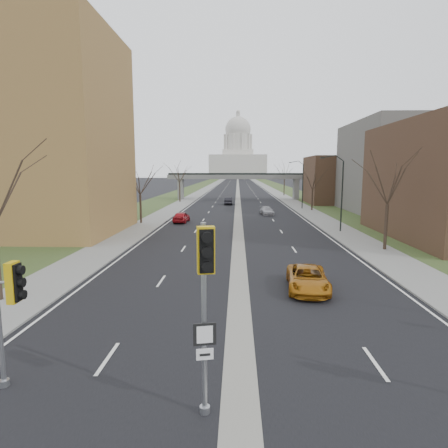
# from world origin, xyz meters

# --- Properties ---
(ground) EXTENTS (700.00, 700.00, 0.00)m
(ground) POSITION_xyz_m (0.00, 0.00, 0.00)
(ground) COLOR black
(ground) RESTS_ON ground
(road_surface) EXTENTS (20.00, 600.00, 0.01)m
(road_surface) POSITION_xyz_m (0.00, 150.00, 0.01)
(road_surface) COLOR black
(road_surface) RESTS_ON ground
(median_strip) EXTENTS (1.20, 600.00, 0.02)m
(median_strip) POSITION_xyz_m (0.00, 150.00, 0.00)
(median_strip) COLOR gray
(median_strip) RESTS_ON ground
(sidewalk_right) EXTENTS (4.00, 600.00, 0.12)m
(sidewalk_right) POSITION_xyz_m (12.00, 150.00, 0.06)
(sidewalk_right) COLOR gray
(sidewalk_right) RESTS_ON ground
(sidewalk_left) EXTENTS (4.00, 600.00, 0.12)m
(sidewalk_left) POSITION_xyz_m (-12.00, 150.00, 0.06)
(sidewalk_left) COLOR gray
(sidewalk_left) RESTS_ON ground
(grass_verge_right) EXTENTS (8.00, 600.00, 0.10)m
(grass_verge_right) POSITION_xyz_m (18.00, 150.00, 0.05)
(grass_verge_right) COLOR #2E3D1C
(grass_verge_right) RESTS_ON ground
(grass_verge_left) EXTENTS (8.00, 600.00, 0.10)m
(grass_verge_left) POSITION_xyz_m (-18.00, 150.00, 0.05)
(grass_verge_left) COLOR #2E3D1C
(grass_verge_left) RESTS_ON ground
(apartment_building) EXTENTS (25.00, 16.00, 22.00)m
(apartment_building) POSITION_xyz_m (-26.00, 30.00, 11.00)
(apartment_building) COLOR olive
(apartment_building) RESTS_ON ground
(commercial_block_mid) EXTENTS (18.00, 22.00, 15.00)m
(commercial_block_mid) POSITION_xyz_m (28.00, 52.00, 7.50)
(commercial_block_mid) COLOR #625F59
(commercial_block_mid) RESTS_ON ground
(commercial_block_far) EXTENTS (14.00, 14.00, 10.00)m
(commercial_block_far) POSITION_xyz_m (22.00, 70.00, 5.00)
(commercial_block_far) COLOR #4C3323
(commercial_block_far) RESTS_ON ground
(pedestrian_bridge) EXTENTS (34.00, 3.00, 6.45)m
(pedestrian_bridge) POSITION_xyz_m (0.00, 80.00, 4.84)
(pedestrian_bridge) COLOR slate
(pedestrian_bridge) RESTS_ON ground
(capitol) EXTENTS (48.00, 42.00, 55.75)m
(capitol) POSITION_xyz_m (0.00, 320.00, 18.60)
(capitol) COLOR silver
(capitol) RESTS_ON ground
(streetlight_mid) EXTENTS (2.61, 0.20, 8.70)m
(streetlight_mid) POSITION_xyz_m (10.99, 32.00, 6.95)
(streetlight_mid) COLOR black
(streetlight_mid) RESTS_ON sidewalk_right
(streetlight_far) EXTENTS (2.61, 0.20, 8.70)m
(streetlight_far) POSITION_xyz_m (10.99, 58.00, 6.95)
(streetlight_far) COLOR black
(streetlight_far) RESTS_ON sidewalk_right
(tree_left_b) EXTENTS (6.75, 6.75, 8.81)m
(tree_left_b) POSITION_xyz_m (-13.00, 38.00, 6.23)
(tree_left_b) COLOR #382B21
(tree_left_b) RESTS_ON sidewalk_left
(tree_left_c) EXTENTS (7.65, 7.65, 9.99)m
(tree_left_c) POSITION_xyz_m (-13.00, 72.00, 7.04)
(tree_left_c) COLOR #382B21
(tree_left_c) RESTS_ON sidewalk_left
(tree_right_a) EXTENTS (7.20, 7.20, 9.40)m
(tree_right_a) POSITION_xyz_m (13.00, 22.00, 6.64)
(tree_right_a) COLOR #382B21
(tree_right_a) RESTS_ON sidewalk_right
(tree_right_b) EXTENTS (6.30, 6.30, 8.22)m
(tree_right_b) POSITION_xyz_m (13.00, 55.00, 5.82)
(tree_right_b) COLOR #382B21
(tree_right_b) RESTS_ON sidewalk_right
(tree_right_c) EXTENTS (7.65, 7.65, 9.99)m
(tree_right_c) POSITION_xyz_m (13.00, 95.00, 7.04)
(tree_right_c) COLOR #382B21
(tree_right_c) RESTS_ON sidewalk_right
(signal_pole_median) EXTENTS (0.70, 0.95, 5.67)m
(signal_pole_median) POSITION_xyz_m (-0.98, -1.36, 3.95)
(signal_pole_median) COLOR gray
(signal_pole_median) RESTS_ON ground
(car_left_near) EXTENTS (2.04, 4.51, 1.50)m
(car_left_near) POSITION_xyz_m (-7.79, 39.44, 0.75)
(car_left_near) COLOR maroon
(car_left_near) RESTS_ON ground
(car_left_far) EXTENTS (1.67, 4.60, 1.51)m
(car_left_far) POSITION_xyz_m (-2.02, 66.78, 0.75)
(car_left_far) COLOR black
(car_left_far) RESTS_ON ground
(car_right_near) EXTENTS (2.77, 5.23, 1.40)m
(car_right_near) POSITION_xyz_m (4.08, 10.58, 0.70)
(car_right_near) COLOR #A56111
(car_right_near) RESTS_ON ground
(car_right_mid) EXTENTS (2.31, 4.58, 1.28)m
(car_right_mid) POSITION_xyz_m (4.61, 48.74, 0.64)
(car_right_mid) COLOR gray
(car_right_mid) RESTS_ON ground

